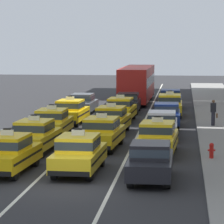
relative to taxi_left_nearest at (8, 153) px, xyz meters
name	(u,v)px	position (x,y,z in m)	size (l,w,h in m)	color
ground_plane	(69,189)	(3.15, -2.74, -0.88)	(160.00, 160.00, 0.00)	#2B2B2D
lane_stripe_left_center	(97,123)	(1.55, 17.26, -0.87)	(0.14, 80.00, 0.01)	silver
lane_stripe_center_right	(143,124)	(4.75, 17.26, -0.87)	(0.14, 80.00, 0.01)	silver
taxi_left_nearest	(8,153)	(0.00, 0.00, 0.00)	(2.06, 4.65, 1.96)	black
taxi_left_second	(35,135)	(-0.02, 5.20, 0.00)	(2.02, 4.64, 1.96)	black
taxi_left_third	(52,122)	(-0.20, 10.51, 0.00)	(1.83, 4.57, 1.96)	black
taxi_left_fourth	(70,111)	(-0.13, 16.43, 0.00)	(2.00, 4.63, 1.96)	black
sedan_left_fifth	(83,103)	(-0.23, 22.51, -0.03)	(1.89, 4.35, 1.58)	black
taxi_center_nearest	(79,153)	(3.03, 0.28, 0.00)	(1.94, 4.61, 1.96)	black
taxi_center_second	(102,132)	(3.23, 6.69, 0.00)	(2.07, 4.66, 1.96)	black
taxi_center_third	(111,119)	(3.12, 12.32, 0.00)	(2.06, 4.65, 1.96)	black
taxi_center_fourth	(121,109)	(3.10, 18.30, 0.00)	(1.98, 4.62, 1.96)	black
sedan_center_fifth	(128,102)	(3.17, 23.78, -0.03)	(1.79, 4.31, 1.58)	black
bus_center_sixth	(137,82)	(3.24, 32.46, 0.94)	(2.66, 11.23, 3.22)	black
sedan_right_nearest	(150,160)	(6.18, -0.93, -0.03)	(1.77, 4.30, 1.58)	black
taxi_right_second	(158,137)	(6.22, 5.21, 0.00)	(2.02, 4.64, 1.96)	black
sedan_right_third	(162,124)	(6.25, 10.73, -0.03)	(1.81, 4.32, 1.58)	black
sedan_right_fourth	(167,114)	(6.38, 15.79, -0.03)	(1.81, 4.32, 1.58)	black
taxi_right_fifth	(170,105)	(6.46, 21.65, 0.00)	(1.85, 4.57, 1.96)	black
sedan_right_sixth	(170,98)	(6.40, 27.38, -0.03)	(1.77, 4.30, 1.58)	black
pedestrian_by_storefront	(213,113)	(9.42, 15.65, 0.12)	(0.47, 0.24, 1.68)	#23232D
fire_hydrant	(212,150)	(8.83, 3.70, -0.33)	(0.36, 0.22, 0.73)	red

